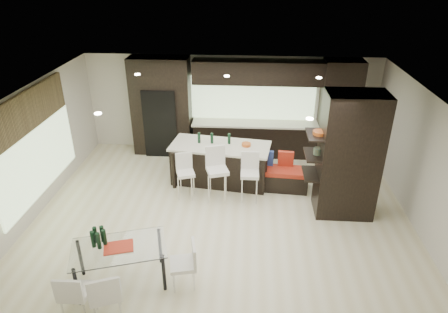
# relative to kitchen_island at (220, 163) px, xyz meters

# --- Properties ---
(ground) EXTENTS (8.00, 8.00, 0.00)m
(ground) POSITION_rel_kitchen_island_xyz_m (0.16, -1.54, -0.49)
(ground) COLOR beige
(ground) RESTS_ON ground
(back_wall) EXTENTS (8.00, 0.02, 2.70)m
(back_wall) POSITION_rel_kitchen_island_xyz_m (0.16, 1.96, 0.86)
(back_wall) COLOR beige
(back_wall) RESTS_ON ground
(left_wall) EXTENTS (0.02, 7.00, 2.70)m
(left_wall) POSITION_rel_kitchen_island_xyz_m (-3.84, -1.54, 0.86)
(left_wall) COLOR beige
(left_wall) RESTS_ON ground
(right_wall) EXTENTS (0.02, 7.00, 2.70)m
(right_wall) POSITION_rel_kitchen_island_xyz_m (4.16, -1.54, 0.86)
(right_wall) COLOR beige
(right_wall) RESTS_ON ground
(ceiling) EXTENTS (8.00, 7.00, 0.02)m
(ceiling) POSITION_rel_kitchen_island_xyz_m (0.16, -1.54, 2.21)
(ceiling) COLOR white
(ceiling) RESTS_ON ground
(window_left) EXTENTS (0.04, 3.20, 1.90)m
(window_left) POSITION_rel_kitchen_island_xyz_m (-3.80, -1.34, 0.86)
(window_left) COLOR #B2D199
(window_left) RESTS_ON left_wall
(window_back) EXTENTS (3.40, 0.04, 1.20)m
(window_back) POSITION_rel_kitchen_island_xyz_m (0.76, 1.92, 1.06)
(window_back) COLOR #B2D199
(window_back) RESTS_ON back_wall
(stone_accent) EXTENTS (0.08, 3.00, 0.80)m
(stone_accent) POSITION_rel_kitchen_island_xyz_m (-3.77, -1.34, 1.76)
(stone_accent) COLOR brown
(stone_accent) RESTS_ON left_wall
(ceiling_spots) EXTENTS (4.00, 3.00, 0.02)m
(ceiling_spots) POSITION_rel_kitchen_island_xyz_m (0.16, -1.29, 2.19)
(ceiling_spots) COLOR white
(ceiling_spots) RESTS_ON ceiling
(back_cabinetry) EXTENTS (6.80, 0.68, 2.70)m
(back_cabinetry) POSITION_rel_kitchen_island_xyz_m (0.66, 1.63, 0.86)
(back_cabinetry) COLOR black
(back_cabinetry) RESTS_ON ground
(refrigerator) EXTENTS (0.90, 0.68, 1.90)m
(refrigerator) POSITION_rel_kitchen_island_xyz_m (-1.74, 1.58, 0.46)
(refrigerator) COLOR black
(refrigerator) RESTS_ON ground
(partition_column) EXTENTS (1.20, 0.80, 2.70)m
(partition_column) POSITION_rel_kitchen_island_xyz_m (2.76, -1.14, 0.86)
(partition_column) COLOR black
(partition_column) RESTS_ON ground
(kitchen_island) EXTENTS (2.49, 1.33, 0.99)m
(kitchen_island) POSITION_rel_kitchen_island_xyz_m (0.00, 0.00, 0.00)
(kitchen_island) COLOR black
(kitchen_island) RESTS_ON ground
(stool_left) EXTENTS (0.48, 0.48, 0.86)m
(stool_left) POSITION_rel_kitchen_island_xyz_m (-0.73, -0.80, -0.06)
(stool_left) COLOR white
(stool_left) RESTS_ON ground
(stool_mid) EXTENTS (0.57, 0.57, 1.02)m
(stool_mid) POSITION_rel_kitchen_island_xyz_m (0.00, -0.84, 0.02)
(stool_mid) COLOR white
(stool_mid) RESTS_ON ground
(stool_right) EXTENTS (0.41, 0.41, 0.92)m
(stool_right) POSITION_rel_kitchen_island_xyz_m (0.73, -0.81, -0.03)
(stool_right) COLOR white
(stool_right) RESTS_ON ground
(bench) EXTENTS (1.42, 0.63, 0.53)m
(bench) POSITION_rel_kitchen_island_xyz_m (1.42, -0.26, -0.23)
(bench) COLOR black
(bench) RESTS_ON ground
(floor_vase) EXTENTS (0.44, 0.44, 1.17)m
(floor_vase) POSITION_rel_kitchen_island_xyz_m (2.46, -0.84, 0.09)
(floor_vase) COLOR #414E38
(floor_vase) RESTS_ON ground
(dining_table) EXTENTS (1.71, 1.28, 0.73)m
(dining_table) POSITION_rel_kitchen_island_xyz_m (-1.40, -3.58, -0.13)
(dining_table) COLOR white
(dining_table) RESTS_ON ground
(chair_near) EXTENTS (0.60, 0.60, 0.86)m
(chair_near) POSITION_rel_kitchen_island_xyz_m (-1.40, -4.32, -0.07)
(chair_near) COLOR white
(chair_near) RESTS_ON ground
(chair_far) EXTENTS (0.44, 0.44, 0.80)m
(chair_far) POSITION_rel_kitchen_island_xyz_m (-1.88, -4.31, -0.10)
(chair_far) COLOR white
(chair_far) RESTS_ON ground
(chair_end) EXTENTS (0.50, 0.50, 0.78)m
(chair_end) POSITION_rel_kitchen_island_xyz_m (-0.35, -3.58, -0.10)
(chair_end) COLOR white
(chair_end) RESTS_ON ground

